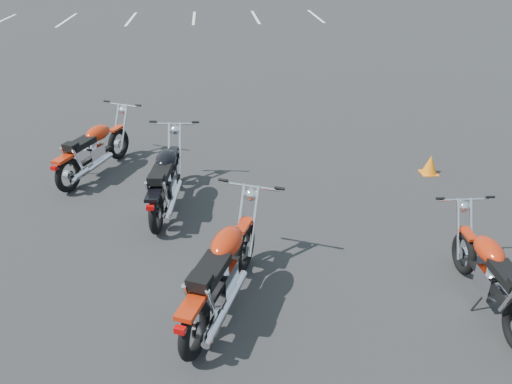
{
  "coord_description": "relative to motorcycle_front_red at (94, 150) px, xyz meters",
  "views": [
    {
      "loc": [
        -0.37,
        -5.46,
        3.88
      ],
      "look_at": [
        0.2,
        0.6,
        0.65
      ],
      "focal_mm": 35.0,
      "sensor_mm": 36.0,
      "label": 1
    }
  ],
  "objects": [
    {
      "name": "ground",
      "position": [
        2.43,
        -2.78,
        -0.46
      ],
      "size": [
        120.0,
        120.0,
        0.0
      ],
      "primitive_type": "plane",
      "color": "black",
      "rests_on": "ground"
    },
    {
      "name": "motorcycle_front_red",
      "position": [
        0.0,
        0.0,
        0.0
      ],
      "size": [
        1.29,
        2.01,
        1.02
      ],
      "color": "black",
      "rests_on": "ground"
    },
    {
      "name": "motorcycle_second_black",
      "position": [
        1.33,
        -1.32,
        0.02
      ],
      "size": [
        0.83,
        2.15,
        1.05
      ],
      "color": "black",
      "rests_on": "ground"
    },
    {
      "name": "motorcycle_third_red",
      "position": [
        2.11,
        -3.74,
        0.03
      ],
      "size": [
        1.3,
        2.18,
        1.09
      ],
      "color": "black",
      "rests_on": "ground"
    },
    {
      "name": "motorcycle_rear_red",
      "position": [
        5.13,
        -4.0,
        -0.04
      ],
      "size": [
        0.74,
        1.92,
        0.94
      ],
      "color": "black",
      "rests_on": "ground"
    },
    {
      "name": "training_cone_near",
      "position": [
        5.89,
        -0.53,
        -0.29
      ],
      "size": [
        0.29,
        0.29,
        0.34
      ],
      "color": "orange",
      "rests_on": "ground"
    },
    {
      "name": "parking_line_stripes",
      "position": [
        -0.07,
        17.22,
        -0.46
      ],
      "size": [
        15.12,
        4.0,
        0.01
      ],
      "color": "silver",
      "rests_on": "ground"
    }
  ]
}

